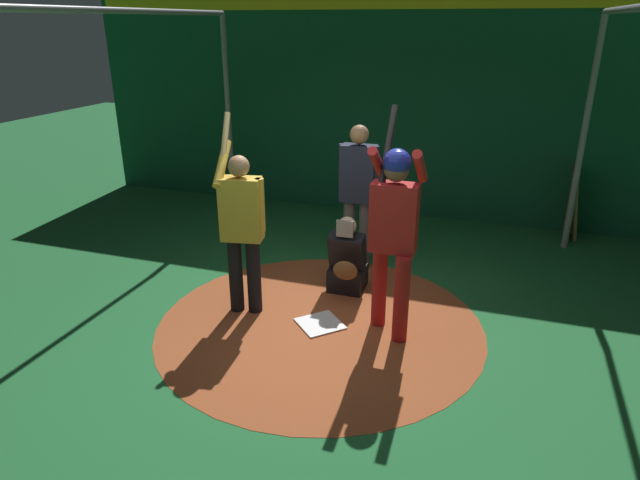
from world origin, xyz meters
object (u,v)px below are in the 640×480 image
(home_plate, at_px, (320,324))
(catcher, at_px, (347,262))
(umpire, at_px, (358,190))
(visitor, at_px, (242,224))
(bat_rack, at_px, (572,203))
(batter, at_px, (394,224))

(home_plate, xyz_separation_m, catcher, (-0.85, 0.04, 0.34))
(home_plate, relative_size, umpire, 0.23)
(visitor, relative_size, bat_rack, 1.98)
(catcher, bearing_deg, visitor, -48.56)
(catcher, distance_m, visitor, 1.38)
(catcher, xyz_separation_m, umpire, (-0.69, -0.08, 0.67))
(home_plate, bearing_deg, umpire, -178.85)
(batter, bearing_deg, home_plate, -81.18)
(home_plate, height_order, visitor, visitor)
(batter, relative_size, umpire, 1.22)
(umpire, bearing_deg, visitor, -29.17)
(batter, height_order, umpire, batter)
(batter, xyz_separation_m, visitor, (0.06, -1.56, -0.16))
(home_plate, xyz_separation_m, bat_rack, (-3.63, 2.63, 0.48))
(batter, xyz_separation_m, bat_rack, (-3.52, 1.93, -0.67))
(home_plate, height_order, umpire, umpire)
(umpire, xyz_separation_m, visitor, (1.50, -0.84, -0.03))
(visitor, height_order, bat_rack, visitor)
(batter, distance_m, umpire, 1.62)
(bat_rack, bearing_deg, catcher, -42.96)
(visitor, bearing_deg, batter, 81.65)
(umpire, height_order, bat_rack, umpire)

